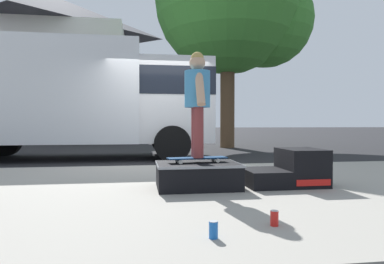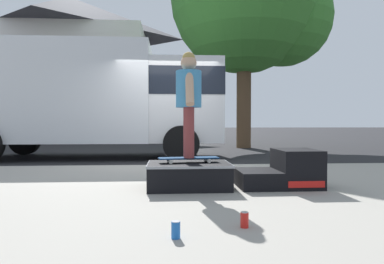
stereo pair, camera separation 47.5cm
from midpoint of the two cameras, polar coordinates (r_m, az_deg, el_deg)
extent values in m
plane|color=black|center=(7.45, -6.87, -5.93)|extent=(140.00, 140.00, 0.00)
cube|color=gray|center=(4.48, -5.76, -10.08)|extent=(50.00, 5.00, 0.12)
cube|color=black|center=(4.46, -2.13, -7.23)|extent=(1.04, 0.73, 0.32)
cube|color=gray|center=(4.44, -2.13, -5.35)|extent=(1.06, 0.75, 0.03)
cube|color=black|center=(4.66, 9.09, -7.52)|extent=(0.52, 0.66, 0.22)
cube|color=black|center=(4.82, 15.04, -5.63)|extent=(0.52, 0.66, 0.49)
cube|color=red|center=(4.54, 16.74, -8.08)|extent=(0.46, 0.01, 0.08)
cube|color=navy|center=(4.47, -2.17, -4.34)|extent=(0.80, 0.31, 0.02)
cylinder|color=silver|center=(4.63, 0.54, -4.56)|extent=(0.06, 0.04, 0.05)
cylinder|color=silver|center=(4.46, 1.24, -4.79)|extent=(0.06, 0.04, 0.05)
cylinder|color=silver|center=(4.50, -5.54, -4.74)|extent=(0.06, 0.04, 0.05)
cylinder|color=silver|center=(4.33, -5.06, -4.98)|extent=(0.06, 0.04, 0.05)
cylinder|color=brown|center=(4.53, -2.29, -0.04)|extent=(0.13, 0.13, 0.65)
cylinder|color=brown|center=(4.37, -2.05, -0.10)|extent=(0.13, 0.13, 0.65)
cylinder|color=#3F8CBF|center=(4.47, -2.18, 7.12)|extent=(0.33, 0.33, 0.47)
cylinder|color=tan|center=(4.67, -2.46, 6.71)|extent=(0.10, 0.29, 0.45)
cylinder|color=tan|center=(4.26, -1.87, 7.22)|extent=(0.10, 0.29, 0.45)
sphere|color=tan|center=(4.52, -2.18, 11.40)|extent=(0.21, 0.21, 0.21)
sphere|color=tan|center=(4.53, -2.18, 12.11)|extent=(0.17, 0.17, 0.17)
cylinder|color=#1959B2|center=(2.58, -1.88, -16.01)|extent=(0.07, 0.07, 0.12)
cylinder|color=silver|center=(2.56, -1.89, -14.66)|extent=(0.06, 0.06, 0.00)
cylinder|color=red|center=(2.90, 8.86, -14.03)|extent=(0.07, 0.07, 0.12)
cylinder|color=silver|center=(2.89, 8.87, -12.83)|extent=(0.06, 0.06, 0.00)
cube|color=white|center=(10.01, -24.66, 5.87)|extent=(5.00, 2.35, 2.60)
cube|color=white|center=(9.63, -4.44, 4.99)|extent=(1.90, 2.16, 2.20)
cube|color=black|center=(9.67, -4.44, 7.85)|extent=(1.92, 2.19, 0.70)
cylinder|color=black|center=(10.79, -5.69, -1.24)|extent=(0.90, 0.28, 0.90)
cylinder|color=black|center=(8.44, -4.90, -1.99)|extent=(0.90, 0.28, 0.90)
cylinder|color=black|center=(11.55, -29.63, -1.25)|extent=(0.90, 0.28, 0.90)
cylinder|color=brown|center=(13.60, 4.90, 5.64)|extent=(0.56, 0.56, 3.90)
sphere|color=#387A2D|center=(14.39, 4.93, 20.90)|extent=(5.68, 5.68, 5.68)
sphere|color=#387A2D|center=(14.59, 11.20, 17.67)|extent=(3.69, 3.69, 3.69)
cube|color=silver|center=(21.63, -23.75, 6.75)|extent=(9.00, 7.50, 6.00)
cube|color=#B2ADA3|center=(17.71, -27.10, 2.73)|extent=(9.00, 0.50, 2.80)
pyramid|color=#38383F|center=(22.42, -23.86, 17.50)|extent=(9.54, 7.95, 2.40)
camera|label=1|loc=(0.24, -92.34, -0.06)|focal=32.14mm
camera|label=2|loc=(0.24, 87.66, 0.06)|focal=32.14mm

